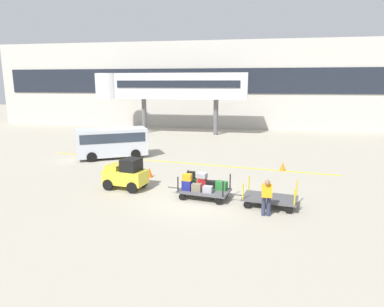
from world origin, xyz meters
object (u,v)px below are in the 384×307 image
(baggage_cart_middle, at_px, (270,198))
(safety_cone_far, at_px, (283,166))
(baggage_handler, at_px, (267,196))
(safety_cone_near, at_px, (149,172))
(shuttle_van, at_px, (112,141))
(baggage_cart_lead, at_px, (202,186))
(baggage_tug, at_px, (126,174))

(baggage_cart_middle, bearing_deg, safety_cone_far, 80.61)
(baggage_handler, bearing_deg, safety_cone_near, 143.12)
(baggage_cart_middle, height_order, shuttle_van, shuttle_van)
(baggage_cart_lead, relative_size, baggage_handler, 1.97)
(baggage_cart_middle, relative_size, baggage_handler, 1.97)
(baggage_handler, distance_m, safety_cone_near, 7.94)
(baggage_handler, bearing_deg, baggage_cart_middle, 80.87)
(baggage_tug, distance_m, shuttle_van, 7.67)
(baggage_cart_middle, relative_size, safety_cone_near, 5.60)
(baggage_cart_lead, bearing_deg, safety_cone_near, 139.66)
(safety_cone_near, bearing_deg, baggage_cart_middle, -28.51)
(baggage_tug, xyz_separation_m, shuttle_van, (-3.61, 6.75, 0.48))
(baggage_handler, distance_m, shuttle_van, 13.94)
(baggage_cart_lead, distance_m, shuttle_van, 10.62)
(shuttle_van, height_order, safety_cone_near, shuttle_van)
(safety_cone_far, bearing_deg, baggage_cart_middle, -99.39)
(baggage_cart_middle, bearing_deg, baggage_cart_lead, 168.84)
(safety_cone_far, bearing_deg, baggage_handler, -99.35)
(baggage_tug, bearing_deg, safety_cone_far, 32.33)
(baggage_tug, height_order, safety_cone_near, baggage_tug)
(baggage_tug, relative_size, safety_cone_near, 4.11)
(shuttle_van, relative_size, safety_cone_near, 9.30)
(safety_cone_far, bearing_deg, baggage_cart_lead, -125.50)
(baggage_cart_middle, bearing_deg, safety_cone_near, 151.49)
(baggage_cart_lead, height_order, shuttle_van, shuttle_van)
(baggage_cart_lead, bearing_deg, baggage_tug, 170.70)
(shuttle_van, bearing_deg, baggage_tug, -61.88)
(baggage_handler, bearing_deg, shuttle_van, 138.62)
(shuttle_van, relative_size, safety_cone_far, 9.30)
(baggage_cart_lead, relative_size, baggage_cart_middle, 1.00)
(baggage_cart_middle, xyz_separation_m, safety_cone_far, (1.06, 6.38, -0.07))
(safety_cone_near, distance_m, safety_cone_far, 8.10)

